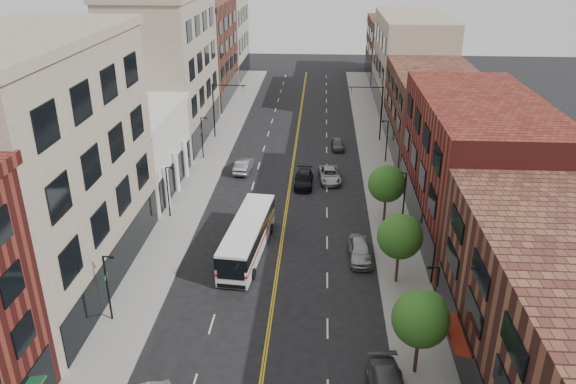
% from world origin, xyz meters
% --- Properties ---
extents(sidewalk_left, '(4.00, 110.00, 0.15)m').
position_xyz_m(sidewalk_left, '(-10.00, 35.00, 0.07)').
color(sidewalk_left, gray).
rests_on(sidewalk_left, ground).
extents(sidewalk_right, '(4.00, 110.00, 0.15)m').
position_xyz_m(sidewalk_right, '(10.00, 35.00, 0.07)').
color(sidewalk_right, gray).
rests_on(sidewalk_right, ground).
extents(bldg_l_tanoffice, '(10.00, 22.00, 18.00)m').
position_xyz_m(bldg_l_tanoffice, '(-17.00, 13.00, 9.00)').
color(bldg_l_tanoffice, gray).
rests_on(bldg_l_tanoffice, ground).
extents(bldg_l_white, '(10.00, 14.00, 8.00)m').
position_xyz_m(bldg_l_white, '(-17.00, 31.00, 4.00)').
color(bldg_l_white, silver).
rests_on(bldg_l_white, ground).
extents(bldg_l_far_a, '(10.00, 20.00, 18.00)m').
position_xyz_m(bldg_l_far_a, '(-17.00, 48.00, 9.00)').
color(bldg_l_far_a, gray).
rests_on(bldg_l_far_a, ground).
extents(bldg_l_far_b, '(10.00, 20.00, 15.00)m').
position_xyz_m(bldg_l_far_b, '(-17.00, 68.00, 7.50)').
color(bldg_l_far_b, '#502820').
rests_on(bldg_l_far_b, ground).
extents(bldg_l_far_c, '(10.00, 16.00, 20.00)m').
position_xyz_m(bldg_l_far_c, '(-17.00, 86.00, 10.00)').
color(bldg_l_far_c, gray).
rests_on(bldg_l_far_c, ground).
extents(bldg_r_mid, '(10.00, 22.00, 12.00)m').
position_xyz_m(bldg_r_mid, '(17.00, 24.00, 6.00)').
color(bldg_r_mid, '#591B17').
rests_on(bldg_r_mid, ground).
extents(bldg_r_far_a, '(10.00, 20.00, 10.00)m').
position_xyz_m(bldg_r_far_a, '(17.00, 45.00, 5.00)').
color(bldg_r_far_a, '#502820').
rests_on(bldg_r_far_a, ground).
extents(bldg_r_far_b, '(10.00, 22.00, 14.00)m').
position_xyz_m(bldg_r_far_b, '(17.00, 66.00, 7.00)').
color(bldg_r_far_b, gray).
rests_on(bldg_r_far_b, ground).
extents(bldg_r_far_c, '(10.00, 18.00, 11.00)m').
position_xyz_m(bldg_r_far_c, '(17.00, 86.00, 5.50)').
color(bldg_r_far_c, '#502820').
rests_on(bldg_r_far_c, ground).
extents(tree_r_1, '(3.40, 3.40, 5.59)m').
position_xyz_m(tree_r_1, '(9.39, 4.07, 4.13)').
color(tree_r_1, black).
rests_on(tree_r_1, sidewalk_right).
extents(tree_r_2, '(3.40, 3.40, 5.59)m').
position_xyz_m(tree_r_2, '(9.39, 14.07, 4.13)').
color(tree_r_2, black).
rests_on(tree_r_2, sidewalk_right).
extents(tree_r_3, '(3.40, 3.40, 5.59)m').
position_xyz_m(tree_r_3, '(9.39, 24.07, 4.13)').
color(tree_r_3, black).
rests_on(tree_r_3, sidewalk_right).
extents(lamp_l_1, '(0.81, 0.55, 5.05)m').
position_xyz_m(lamp_l_1, '(-10.95, 8.00, 2.97)').
color(lamp_l_1, black).
rests_on(lamp_l_1, sidewalk_left).
extents(lamp_l_2, '(0.81, 0.55, 5.05)m').
position_xyz_m(lamp_l_2, '(-10.95, 24.00, 2.97)').
color(lamp_l_2, black).
rests_on(lamp_l_2, sidewalk_left).
extents(lamp_l_3, '(0.81, 0.55, 5.05)m').
position_xyz_m(lamp_l_3, '(-10.95, 40.00, 2.97)').
color(lamp_l_3, black).
rests_on(lamp_l_3, sidewalk_left).
extents(lamp_r_1, '(0.81, 0.55, 5.05)m').
position_xyz_m(lamp_r_1, '(10.95, 8.00, 2.97)').
color(lamp_r_1, black).
rests_on(lamp_r_1, sidewalk_right).
extents(lamp_r_2, '(0.81, 0.55, 5.05)m').
position_xyz_m(lamp_r_2, '(10.95, 24.00, 2.97)').
color(lamp_r_2, black).
rests_on(lamp_r_2, sidewalk_right).
extents(lamp_r_3, '(0.81, 0.55, 5.05)m').
position_xyz_m(lamp_r_3, '(10.95, 40.00, 2.97)').
color(lamp_r_3, black).
rests_on(lamp_r_3, sidewalk_right).
extents(signal_mast_left, '(4.49, 0.18, 7.20)m').
position_xyz_m(signal_mast_left, '(-10.27, 48.00, 4.65)').
color(signal_mast_left, black).
rests_on(signal_mast_left, sidewalk_left).
extents(signal_mast_right, '(4.49, 0.18, 7.20)m').
position_xyz_m(signal_mast_right, '(10.27, 48.00, 4.65)').
color(signal_mast_right, black).
rests_on(signal_mast_right, sidewalk_right).
extents(city_bus, '(3.61, 11.68, 2.96)m').
position_xyz_m(city_bus, '(-2.69, 17.75, 1.72)').
color(city_bus, silver).
rests_on(city_bus, ground).
extents(car_parked_far, '(2.02, 4.76, 1.61)m').
position_xyz_m(car_parked_far, '(6.72, 17.41, 0.80)').
color(car_parked_far, '#929498').
rests_on(car_parked_far, ground).
extents(car_lane_behind, '(1.96, 4.67, 1.50)m').
position_xyz_m(car_lane_behind, '(-5.50, 36.07, 0.75)').
color(car_lane_behind, '#58575C').
rests_on(car_lane_behind, ground).
extents(car_lane_a, '(2.05, 4.87, 1.40)m').
position_xyz_m(car_lane_a, '(1.50, 32.48, 0.70)').
color(car_lane_a, black).
rests_on(car_lane_a, ground).
extents(car_lane_b, '(2.76, 5.14, 1.37)m').
position_xyz_m(car_lane_b, '(4.31, 34.00, 0.69)').
color(car_lane_b, '#979A9E').
rests_on(car_lane_b, ground).
extents(car_lane_c, '(1.81, 3.89, 1.29)m').
position_xyz_m(car_lane_c, '(5.38, 44.46, 0.64)').
color(car_lane_c, '#4C4D51').
rests_on(car_lane_c, ground).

